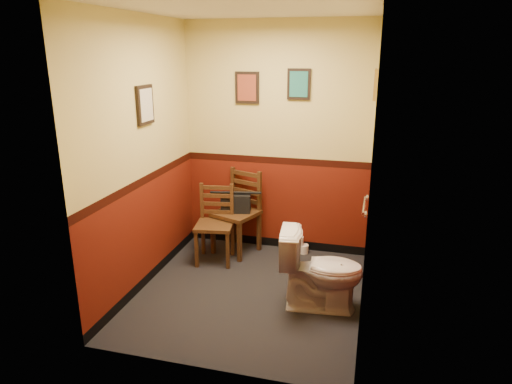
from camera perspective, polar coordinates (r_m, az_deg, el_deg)
floor at (r=4.75m, az=-0.79°, el=-12.48°), size 2.20×2.40×0.00m
ceiling at (r=4.14m, az=-0.95°, el=22.01°), size 2.20×2.40×0.00m
wall_back at (r=5.39m, az=2.59°, el=6.46°), size 2.20×0.00×2.70m
wall_front at (r=3.15m, az=-6.72°, el=-1.47°), size 2.20×0.00×2.70m
wall_left at (r=4.66m, az=-14.05°, el=4.25°), size 0.00×2.40×2.70m
wall_right at (r=4.10m, az=14.14°, el=2.52°), size 0.00×2.40×2.70m
grab_bar at (r=4.45m, az=13.44°, el=-1.65°), size 0.05×0.56×0.06m
framed_print_back_a at (r=5.37m, az=-1.12°, el=12.91°), size 0.28×0.04×0.36m
framed_print_back_b at (r=5.24m, az=5.38°, el=13.27°), size 0.26×0.04×0.34m
framed_print_left at (r=4.65m, az=-13.68°, el=10.53°), size 0.04×0.30×0.38m
framed_print_right at (r=4.58m, az=14.69°, el=12.88°), size 0.04×0.34×0.28m
toilet at (r=4.38m, az=8.15°, el=-9.70°), size 0.83×0.52×0.77m
toilet_brush at (r=4.50m, az=10.35°, el=-13.44°), size 0.14×0.14×0.49m
chair_left at (r=5.29m, az=-5.13°, el=-3.99°), size 0.48×0.48×0.89m
chair_right at (r=5.49m, az=-2.24°, el=-2.53°), size 0.60×0.60×1.00m
handbag at (r=5.41m, az=-2.54°, el=-1.35°), size 0.37×0.24×0.25m
tp_stack at (r=5.60m, az=5.34°, el=-6.72°), size 0.24×0.13×0.21m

